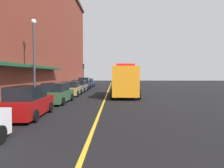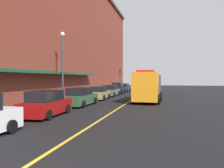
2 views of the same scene
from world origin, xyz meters
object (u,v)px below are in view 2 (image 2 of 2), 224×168
parked_car_2 (80,97)px  traffic_light_near (120,75)px  parked_car_1 (47,104)px  parked_car_4 (110,91)px  street_lamp_left (63,60)px  parking_meter_1 (107,88)px  parked_car_5 (118,88)px  parked_car_3 (99,93)px  parked_car_6 (124,88)px  utility_truck (148,87)px

parked_car_2 → traffic_light_near: traffic_light_near is taller
parked_car_1 → parked_car_4: (0.02, 18.12, -0.06)m
parked_car_2 → parked_car_4: (-0.00, 11.96, -0.03)m
parked_car_1 → traffic_light_near: bearing=0.7°
parked_car_1 → street_lamp_left: bearing=15.0°
parking_meter_1 → traffic_light_near: traffic_light_near is taller
parked_car_5 → traffic_light_near: bearing=8.8°
parked_car_1 → parked_car_5: bearing=-1.5°
parking_meter_1 → parked_car_3: bearing=-81.8°
parked_car_3 → parked_car_4: bearing=-2.0°
parked_car_3 → traffic_light_near: size_ratio=0.98×
parked_car_3 → parked_car_6: parked_car_3 is taller
parked_car_4 → parked_car_5: parked_car_5 is taller
parked_car_5 → street_lamp_left: (-1.97, -16.98, 3.53)m
parked_car_1 → parking_meter_1: parked_car_1 is taller
parked_car_4 → parking_meter_1: (-1.46, 3.97, 0.30)m
utility_truck → parking_meter_1: (-7.36, 10.76, -0.55)m
utility_truck → parked_car_3: bearing=-99.5°
parked_car_6 → traffic_light_near: bearing=27.1°
parked_car_3 → traffic_light_near: 20.09m
parked_car_5 → traffic_light_near: traffic_light_near is taller
parked_car_6 → street_lamp_left: bearing=177.2°
parked_car_6 → parked_car_2: bearing=-177.6°
parked_car_5 → parking_meter_1: 2.17m
parked_car_4 → utility_truck: utility_truck is taller
parked_car_2 → parked_car_3: size_ratio=1.17×
parked_car_2 → parking_meter_1: bearing=7.1°
street_lamp_left → parked_car_5: bearing=83.4°
parked_car_2 → utility_truck: utility_truck is taller
parked_car_3 → parking_meter_1: (-1.39, 9.64, 0.30)m
parked_car_5 → parking_meter_1: bearing=140.9°
parked_car_4 → parked_car_5: (-0.09, 5.65, 0.11)m
parked_car_2 → traffic_light_near: (-1.40, 26.20, 2.36)m
parked_car_2 → street_lamp_left: 4.20m
parked_car_4 → street_lamp_left: size_ratio=0.70×
parked_car_3 → street_lamp_left: bearing=159.3°
parked_car_1 → parked_car_6: parked_car_1 is taller
utility_truck → parked_car_5: bearing=-153.2°
parked_car_4 → street_lamp_left: (-2.06, -11.34, 3.64)m
parked_car_6 → parking_meter_1: bearing=171.9°
parked_car_3 → street_lamp_left: (-1.99, -5.67, 3.64)m
parked_car_2 → parked_car_6: 23.43m
parked_car_5 → parking_meter_1: (-1.37, -1.67, 0.19)m
parked_car_5 → street_lamp_left: bearing=173.5°
street_lamp_left → parked_car_3: bearing=70.6°
parked_car_6 → traffic_light_near: (-1.29, 2.77, 2.40)m
parking_meter_1 → street_lamp_left: street_lamp_left is taller
parked_car_3 → parked_car_5: parked_car_5 is taller
utility_truck → street_lamp_left: bearing=-59.1°
parked_car_1 → parked_car_3: parked_car_1 is taller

